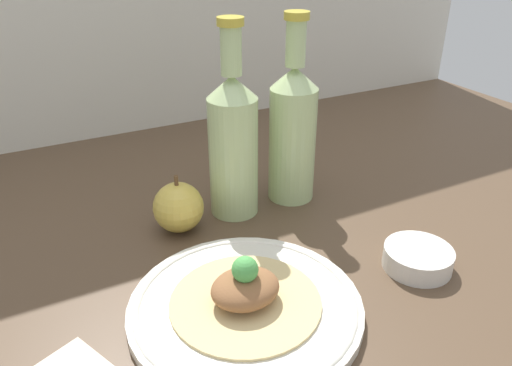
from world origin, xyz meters
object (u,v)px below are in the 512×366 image
object	(u,v)px
plated_food	(245,292)
cider_bottle_right	(293,130)
dipping_bowl	(418,258)
apple	(178,207)
plate	(245,306)
cider_bottle_left	(234,142)

from	to	relation	value
plated_food	cider_bottle_right	size ratio (longest dim) A/B	0.60
dipping_bowl	apple	bearing A→B (deg)	136.69
apple	cider_bottle_right	bearing A→B (deg)	3.58
plate	apple	world-z (taller)	apple
plated_food	dipping_bowl	distance (cm)	25.60
plate	cider_bottle_right	world-z (taller)	cider_bottle_right
cider_bottle_right	dipping_bowl	world-z (taller)	cider_bottle_right
cider_bottle_left	plated_food	bearing A→B (deg)	-112.38
dipping_bowl	plate	bearing A→B (deg)	173.63
cider_bottle_left	dipping_bowl	distance (cm)	32.32
plated_food	cider_bottle_left	xyz separation A→B (cm)	(9.52, 23.11, 9.20)
cider_bottle_right	apple	size ratio (longest dim) A/B	3.33
dipping_bowl	cider_bottle_left	bearing A→B (deg)	121.45
apple	dipping_bowl	xyz separation A→B (cm)	(26.13, -24.63, -2.44)
cider_bottle_left	apple	world-z (taller)	cider_bottle_left
plate	cider_bottle_left	world-z (taller)	cider_bottle_left
plate	plated_food	world-z (taller)	plated_food
plated_food	cider_bottle_right	world-z (taller)	cider_bottle_right
cider_bottle_left	apple	size ratio (longest dim) A/B	3.33
plated_food	cider_bottle_right	bearing A→B (deg)	48.70
plated_food	apple	world-z (taller)	apple
cider_bottle_left	dipping_bowl	bearing A→B (deg)	-58.55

